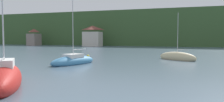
{
  "coord_description": "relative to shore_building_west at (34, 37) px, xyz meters",
  "views": [
    {
      "loc": [
        7.96,
        15.9,
        3.41
      ],
      "look_at": [
        0.0,
        38.75,
        1.86
      ],
      "focal_mm": 36.6,
      "sensor_mm": 36.0,
      "label": 1
    }
  ],
  "objects": [
    {
      "name": "wooded_hillside",
      "position": [
        33.6,
        42.25,
        2.48
      ],
      "size": [
        352.0,
        64.81,
        23.64
      ],
      "color": "#38562D",
      "rests_on": "ground_plane"
    },
    {
      "name": "shore_building_west",
      "position": [
        0.0,
        0.0,
        0.0
      ],
      "size": [
        3.92,
        4.56,
        6.31
      ],
      "color": "gray",
      "rests_on": "ground_plane"
    },
    {
      "name": "shore_building_westcentral",
      "position": [
        24.54,
        -0.03,
        0.41
      ],
      "size": [
        6.29,
        4.49,
        7.14
      ],
      "color": "beige",
      "rests_on": "ground_plane"
    },
    {
      "name": "sailboat_far_0",
      "position": [
        55.17,
        -38.6,
        -2.69
      ],
      "size": [
        5.98,
        4.43,
        7.24
      ],
      "rotation": [
        0.0,
        0.0,
        2.6
      ],
      "color": "#CCBC8E",
      "rests_on": "ground_plane"
    },
    {
      "name": "sailboat_mid_2",
      "position": [
        43.36,
        -48.0,
        -2.67
      ],
      "size": [
        4.14,
        7.14,
        9.78
      ],
      "rotation": [
        0.0,
        0.0,
        4.41
      ],
      "color": "teal",
      "rests_on": "ground_plane"
    },
    {
      "name": "sailboat_near_5",
      "position": [
        45.01,
        -60.62,
        -2.54
      ],
      "size": [
        6.54,
        7.35,
        9.43
      ],
      "rotation": [
        0.0,
        0.0,
        2.25
      ],
      "color": "red",
      "rests_on": "ground_plane"
    },
    {
      "name": "mooring_buoy_mid",
      "position": [
        40.24,
        -37.15,
        -3.06
      ],
      "size": [
        0.51,
        0.51,
        0.51
      ],
      "primitive_type": "sphere",
      "color": "yellow",
      "rests_on": "ground_plane"
    }
  ]
}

